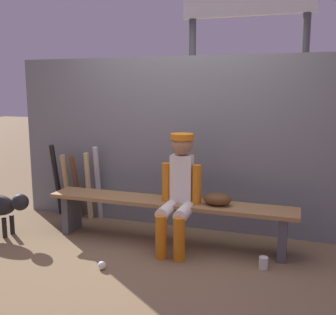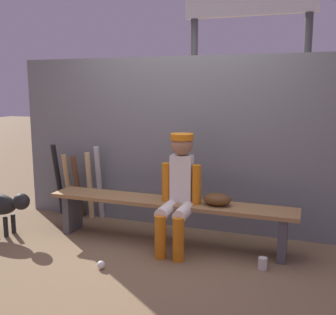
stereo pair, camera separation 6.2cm
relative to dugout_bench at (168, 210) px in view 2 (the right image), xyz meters
name	(u,v)px [view 2 (the right image)]	position (x,y,z in m)	size (l,w,h in m)	color
ground_plane	(168,243)	(0.00, 0.00, -0.36)	(30.00, 30.00, 0.00)	brown
chainlink_fence	(184,144)	(0.00, 0.54, 0.61)	(4.17, 0.03, 1.96)	slate
dugout_bench	(168,210)	(0.00, 0.00, 0.00)	(2.61, 0.36, 0.46)	olive
player_seated	(178,188)	(0.15, -0.11, 0.27)	(0.41, 0.55, 1.17)	silver
baseball_glove	(217,199)	(0.52, 0.00, 0.16)	(0.28, 0.20, 0.12)	#593819
bat_aluminum_silver	(99,183)	(-1.05, 0.44, 0.10)	(0.06, 0.06, 0.92)	#B7B7BC
bat_wood_natural	(90,186)	(-1.17, 0.41, 0.06)	(0.06, 0.06, 0.84)	tan
bat_wood_dark	(78,187)	(-1.33, 0.40, 0.04)	(0.06, 0.06, 0.81)	brown
bat_wood_tan	(68,186)	(-1.46, 0.38, 0.04)	(0.06, 0.06, 0.81)	tan
bat_aluminum_black	(58,180)	(-1.61, 0.40, 0.10)	(0.06, 0.06, 0.93)	black
baseball	(101,265)	(-0.36, -0.78, -0.33)	(0.07, 0.07, 0.07)	white
cup_on_ground	(263,263)	(1.01, -0.30, -0.31)	(0.08, 0.08, 0.11)	silver
cup_on_bench	(189,196)	(0.21, 0.06, 0.15)	(0.08, 0.08, 0.11)	#1E47AD
scoreboard	(254,24)	(0.59, 1.67, 2.05)	(1.98, 0.27, 3.50)	#3F3F42
dog	(1,205)	(-1.84, -0.37, -0.03)	(0.84, 0.20, 0.49)	black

